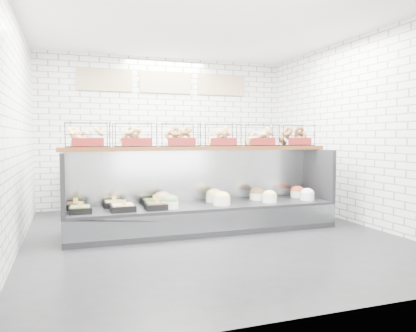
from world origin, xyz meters
name	(u,v)px	position (x,y,z in m)	size (l,w,h in m)	color
ground	(210,235)	(0.00, 0.00, 0.00)	(5.50, 5.50, 0.00)	black
room_shell	(198,94)	(0.00, 0.60, 2.06)	(5.02, 5.51, 3.01)	silver
display_case	(203,208)	(0.00, 0.34, 0.33)	(4.00, 0.90, 1.20)	black
bagel_shelf	(199,138)	(0.00, 0.52, 1.39)	(4.10, 0.50, 0.40)	#4D2710
prep_counter	(170,184)	(-0.01, 2.43, 0.47)	(4.00, 0.60, 1.20)	#93969B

